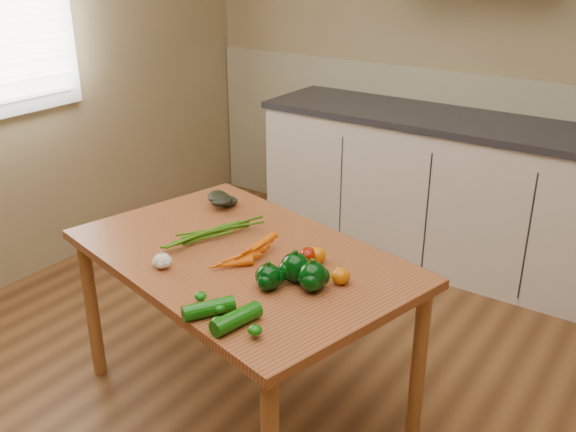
# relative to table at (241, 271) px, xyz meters

# --- Properties ---
(room) EXTENTS (4.04, 5.04, 2.64)m
(room) POSITION_rel_table_xyz_m (0.25, -0.26, 0.62)
(room) COLOR brown
(room) RESTS_ON ground
(counter_run) EXTENTS (2.84, 0.64, 1.14)m
(counter_run) POSITION_rel_table_xyz_m (0.46, 1.76, -0.17)
(counter_run) COLOR beige
(counter_run) RESTS_ON ground
(table) EXTENTS (1.49, 1.14, 0.71)m
(table) POSITION_rel_table_xyz_m (0.00, 0.00, 0.00)
(table) COLOR #9A522C
(table) RESTS_ON ground
(carrot_bunch) EXTENTS (0.28, 0.24, 0.07)m
(carrot_bunch) POSITION_rel_table_xyz_m (-0.01, -0.01, 0.11)
(carrot_bunch) COLOR #E95E05
(carrot_bunch) RESTS_ON table
(leafy_greens) EXTENTS (0.19, 0.17, 0.09)m
(leafy_greens) POSITION_rel_table_xyz_m (-0.38, 0.32, 0.13)
(leafy_greens) COLOR black
(leafy_greens) RESTS_ON table
(garlic_bulb) EXTENTS (0.07, 0.07, 0.06)m
(garlic_bulb) POSITION_rel_table_xyz_m (-0.16, -0.26, 0.11)
(garlic_bulb) COLOR white
(garlic_bulb) RESTS_ON table
(pepper_a) EXTENTS (0.11, 0.11, 0.11)m
(pepper_a) POSITION_rel_table_xyz_m (0.30, -0.06, 0.13)
(pepper_a) COLOR black
(pepper_a) RESTS_ON table
(pepper_b) EXTENTS (0.10, 0.10, 0.10)m
(pepper_b) POSITION_rel_table_xyz_m (0.38, -0.08, 0.13)
(pepper_b) COLOR black
(pepper_b) RESTS_ON table
(pepper_c) EXTENTS (0.09, 0.09, 0.09)m
(pepper_c) POSITION_rel_table_xyz_m (0.25, -0.16, 0.12)
(pepper_c) COLOR black
(pepper_c) RESTS_ON table
(tomato_a) EXTENTS (0.07, 0.07, 0.07)m
(tomato_a) POSITION_rel_table_xyz_m (0.26, 0.07, 0.11)
(tomato_a) COLOR #801302
(tomato_a) RESTS_ON table
(tomato_b) EXTENTS (0.07, 0.07, 0.06)m
(tomato_b) POSITION_rel_table_xyz_m (0.29, 0.10, 0.11)
(tomato_b) COLOR #C56004
(tomato_b) RESTS_ON table
(tomato_c) EXTENTS (0.07, 0.07, 0.06)m
(tomato_c) POSITION_rel_table_xyz_m (0.44, 0.01, 0.11)
(tomato_c) COLOR #C56004
(tomato_c) RESTS_ON table
(zucchini_a) EXTENTS (0.09, 0.18, 0.06)m
(zucchini_a) POSITION_rel_table_xyz_m (0.31, -0.41, 0.11)
(zucchini_a) COLOR #0A4D08
(zucchini_a) RESTS_ON table
(zucchini_b) EXTENTS (0.13, 0.17, 0.05)m
(zucchini_b) POSITION_rel_table_xyz_m (0.20, -0.41, 0.11)
(zucchini_b) COLOR #0A4D08
(zucchini_b) RESTS_ON table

